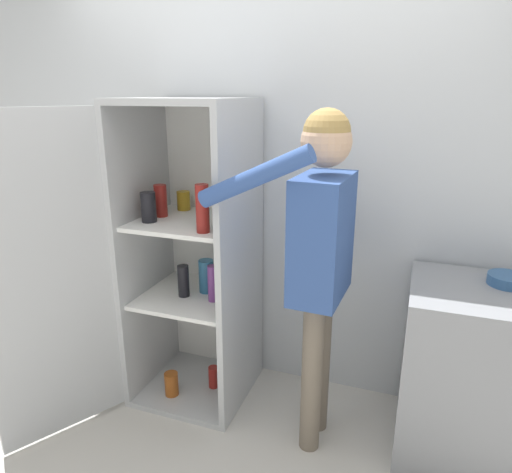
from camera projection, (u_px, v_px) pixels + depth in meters
name	position (u px, v px, depth m)	size (l,w,h in m)	color
ground_plane	(201.00, 473.00, 2.24)	(12.00, 12.00, 0.00)	beige
wall_back	(267.00, 182.00, 2.74)	(7.00, 0.06, 2.55)	silver
refrigerator	(167.00, 259.00, 2.60)	(1.01, 1.20, 1.76)	#B7BABC
person	(320.00, 241.00, 2.16)	(0.66, 0.53, 1.73)	#726656
counter	(469.00, 372.00, 2.28)	(0.64, 0.61, 0.90)	gray
bowl	(508.00, 280.00, 2.19)	(0.18, 0.18, 0.05)	#335B8E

